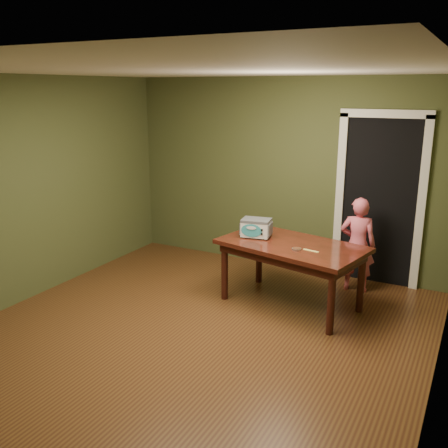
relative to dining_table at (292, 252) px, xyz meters
The scene contains 8 objects.
floor 1.55m from the dining_table, 115.41° to the right, with size 5.00×5.00×0.00m, color brown.
room_shell 1.76m from the dining_table, 115.41° to the right, with size 4.52×5.02×2.61m.
doorway 1.72m from the dining_table, 65.24° to the left, with size 1.10×0.66×2.25m.
dining_table is the anchor object (origin of this frame).
toy_oven 0.52m from the dining_table, behind, with size 0.38×0.29×0.22m.
baking_pan 0.26m from the dining_table, 57.92° to the right, with size 0.10×0.10×0.02m.
spatula 0.33m from the dining_table, 30.07° to the right, with size 0.18×0.03×0.01m, color #FFED6E.
child 0.98m from the dining_table, 55.42° to the left, with size 0.43×0.28×1.18m, color #EB6078.
Camera 1 is at (2.43, -3.84, 2.45)m, focal length 40.00 mm.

